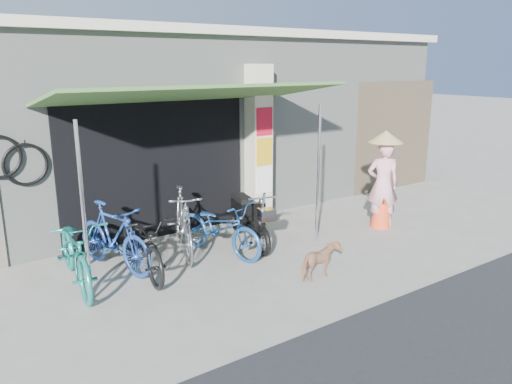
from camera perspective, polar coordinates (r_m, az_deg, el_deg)
ground at (r=7.71m, az=5.54°, el=-8.54°), size 80.00×80.00×0.00m
bicycle_shop at (r=11.51m, az=-11.02°, el=8.37°), size 12.30×5.30×3.66m
shop_pillar at (r=9.67m, az=0.22°, el=5.51°), size 0.42×0.44×3.00m
awning at (r=7.95m, az=-6.88°, el=10.83°), size 4.60×1.88×2.72m
neighbour_right at (r=12.62m, az=15.55°, el=6.18°), size 2.60×0.06×2.60m
bike_teal at (r=7.31m, az=-19.90°, el=-6.35°), size 0.87×2.02×1.03m
bike_blue at (r=7.72m, az=-15.97°, el=-4.94°), size 0.93×1.78×1.03m
bike_black at (r=7.46m, az=-12.89°, el=-5.71°), size 0.77×1.86×0.95m
bike_silver at (r=8.10m, az=-8.32°, el=-3.39°), size 1.07×1.87×1.08m
bike_navy at (r=8.04m, az=-4.19°, el=-4.07°), size 1.07×1.82×0.91m
street_dog at (r=7.22m, az=7.41°, el=-7.88°), size 0.67×0.35×0.54m
moped at (r=8.52m, az=-0.88°, el=-3.03°), size 0.62×1.70×0.98m
nun at (r=9.55m, az=14.32°, el=1.29°), size 0.72×0.65×1.83m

